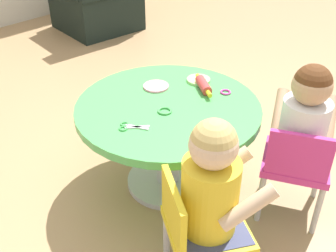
{
  "coord_description": "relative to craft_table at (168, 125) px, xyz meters",
  "views": [
    {
      "loc": [
        -1.23,
        -1.19,
        1.5
      ],
      "look_at": [
        0.0,
        0.0,
        0.37
      ],
      "focal_mm": 44.0,
      "sensor_mm": 36.0,
      "label": 1
    }
  ],
  "objects": [
    {
      "name": "cookie_cutter_1",
      "position": [
        0.29,
        -0.13,
        0.12
      ],
      "size": [
        0.06,
        0.06,
        0.01
      ],
      "primitive_type": "torus",
      "color": "#D83FA5",
      "rests_on": "craft_table"
    },
    {
      "name": "playdough_blob_1",
      "position": [
        0.29,
        0.06,
        0.12
      ],
      "size": [
        0.13,
        0.13,
        0.01
      ],
      "primitive_type": "cylinder",
      "color": "#B2E58C",
      "rests_on": "craft_table"
    },
    {
      "name": "ground_plane",
      "position": [
        0.0,
        0.0,
        -0.38
      ],
      "size": [
        10.0,
        10.0,
        0.0
      ],
      "primitive_type": "plane",
      "color": "tan"
    },
    {
      "name": "seated_child_right",
      "position": [
        0.29,
        -0.56,
        0.16
      ],
      "size": [
        0.43,
        0.39,
        0.51
      ],
      "color": "#3F4772",
      "rests_on": "ground"
    },
    {
      "name": "playdough_blob_0",
      "position": [
        0.08,
        0.17,
        0.12
      ],
      "size": [
        0.13,
        0.13,
        0.01
      ],
      "primitive_type": "cylinder",
      "color": "pink",
      "rests_on": "craft_table"
    },
    {
      "name": "child_chair_left",
      "position": [
        -0.36,
        -0.52,
        -0.07
      ],
      "size": [
        0.41,
        0.41,
        0.54
      ],
      "color": "#B7B7BC",
      "rests_on": "ground"
    },
    {
      "name": "seated_child_left",
      "position": [
        -0.33,
        -0.54,
        0.16
      ],
      "size": [
        0.44,
        0.41,
        0.51
      ],
      "color": "#3F4772",
      "rests_on": "ground"
    },
    {
      "name": "craft_table",
      "position": [
        0.0,
        0.0,
        0.0
      ],
      "size": [
        0.9,
        0.9,
        0.49
      ],
      "color": "silver",
      "rests_on": "ground"
    },
    {
      "name": "cookie_cutter_0",
      "position": [
        -0.06,
        -0.03,
        0.12
      ],
      "size": [
        0.07,
        0.07,
        0.01
      ],
      "primitive_type": "torus",
      "color": "#4CB259",
      "rests_on": "craft_table"
    },
    {
      "name": "craft_scissors",
      "position": [
        -0.26,
        -0.02,
        0.12
      ],
      "size": [
        0.13,
        0.14,
        0.01
      ],
      "color": "silver",
      "rests_on": "craft_table"
    },
    {
      "name": "child_chair_right",
      "position": [
        0.25,
        -0.58,
        -0.07
      ],
      "size": [
        0.4,
        0.4,
        0.54
      ],
      "color": "#B7B7BC",
      "rests_on": "ground"
    },
    {
      "name": "rolling_pin",
      "position": [
        0.24,
        -0.02,
        0.14
      ],
      "size": [
        0.15,
        0.2,
        0.05
      ],
      "color": "#D83F3F",
      "rests_on": "craft_table"
    }
  ]
}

